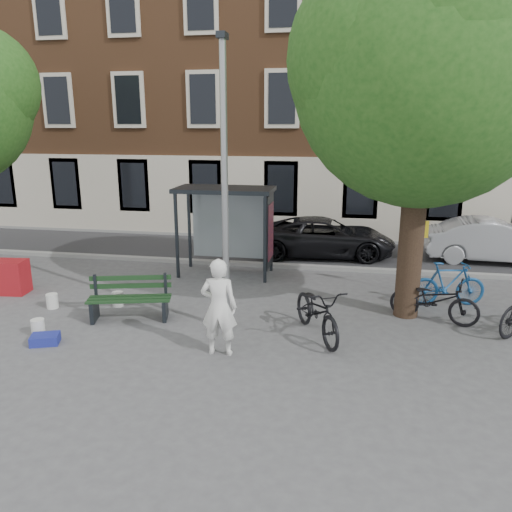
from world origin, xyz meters
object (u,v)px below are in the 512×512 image
at_px(car_silver, 493,241).
at_px(notice_sign, 421,241).
at_px(painter, 219,307).
at_px(bike_c, 317,311).
at_px(car_dark, 325,237).
at_px(red_stand, 10,277).
at_px(lamppost, 225,204).
at_px(bike_b, 448,284).
at_px(bike_a, 434,300).
at_px(bench, 130,300).
at_px(bus_shelter, 239,211).

distance_m(car_silver, notice_sign, 4.76).
xyz_separation_m(painter, car_silver, (7.13, 8.21, -0.27)).
distance_m(bike_c, car_dark, 6.87).
bearing_deg(car_silver, car_dark, 94.01).
relative_size(car_silver, red_stand, 4.76).
bearing_deg(lamppost, bike_b, 25.03).
height_order(bike_a, car_dark, car_dark).
relative_size(bench, bike_a, 1.00).
xyz_separation_m(bike_a, red_stand, (-10.84, 0.05, -0.07)).
xyz_separation_m(bike_b, notice_sign, (-0.61, 0.81, 0.88)).
relative_size(bench, bike_b, 1.06).
bearing_deg(bike_c, bus_shelter, 95.29).
distance_m(bus_shelter, red_stand, 6.50).
distance_m(bike_b, car_dark, 5.45).
distance_m(bike_c, red_stand, 8.38).
bearing_deg(bus_shelter, car_silver, 19.66).
distance_m(car_dark, red_stand, 9.78).
bearing_deg(car_dark, car_silver, -92.65).
bearing_deg(red_stand, bike_b, 5.59).
xyz_separation_m(bike_b, car_dark, (-3.25, 4.38, 0.09)).
relative_size(car_dark, red_stand, 5.25).
bearing_deg(car_silver, bike_c, 145.21).
relative_size(car_silver, notice_sign, 2.17).
distance_m(bus_shelter, car_silver, 8.48).
distance_m(lamppost, bike_b, 6.02).
height_order(bus_shelter, red_stand, bus_shelter).
distance_m(bike_b, car_silver, 5.07).
height_order(bike_b, notice_sign, notice_sign).
xyz_separation_m(painter, bike_b, (4.91, 3.65, -0.41)).
height_order(bike_b, car_silver, car_silver).
bearing_deg(lamppost, red_stand, 168.64).
bearing_deg(car_dark, painter, 163.76).
bearing_deg(bike_c, painter, -173.99).
xyz_separation_m(bus_shelter, car_silver, (7.90, 2.82, -1.21)).
distance_m(bench, red_stand, 4.09).
height_order(bike_a, bike_c, bike_c).
distance_m(bus_shelter, bike_a, 6.10).
distance_m(bike_b, notice_sign, 1.35).
distance_m(painter, bike_a, 5.09).
bearing_deg(bus_shelter, bike_a, -29.19).
bearing_deg(bike_b, painter, 115.42).
relative_size(bus_shelter, notice_sign, 1.44).
relative_size(car_dark, car_silver, 1.10).
xyz_separation_m(bench, bike_b, (7.41, 2.24, 0.12)).
bearing_deg(bike_b, car_dark, 25.33).
height_order(bench, bike_a, bike_a).
xyz_separation_m(lamppost, car_dark, (1.83, 6.75, -2.13)).
height_order(bus_shelter, car_dark, bus_shelter).
bearing_deg(car_dark, red_stand, 119.60).
distance_m(bike_c, car_silver, 8.81).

